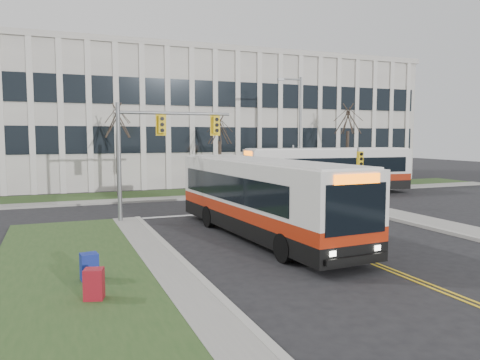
% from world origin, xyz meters
% --- Properties ---
extents(ground, '(120.00, 120.00, 0.00)m').
position_xyz_m(ground, '(0.00, 0.00, 0.00)').
color(ground, black).
rests_on(ground, ground).
extents(grass_verge, '(5.00, 26.00, 0.12)m').
position_xyz_m(grass_verge, '(-10.00, -5.00, 0.06)').
color(grass_verge, '#2C491F').
rests_on(grass_verge, ground).
extents(sidewalk_west, '(1.20, 26.00, 0.14)m').
position_xyz_m(sidewalk_west, '(-7.00, -5.00, 0.07)').
color(sidewalk_west, '#9E9B93').
rests_on(sidewalk_west, ground).
extents(sidewalk_cross, '(44.00, 1.60, 0.14)m').
position_xyz_m(sidewalk_cross, '(5.00, 15.20, 0.07)').
color(sidewalk_cross, '#9E9B93').
rests_on(sidewalk_cross, ground).
extents(building_lawn, '(44.00, 5.00, 0.12)m').
position_xyz_m(building_lawn, '(5.00, 18.00, 0.06)').
color(building_lawn, '#2C491F').
rests_on(building_lawn, ground).
extents(office_building, '(40.00, 16.00, 12.00)m').
position_xyz_m(office_building, '(5.00, 30.00, 6.00)').
color(office_building, silver).
rests_on(office_building, ground).
extents(mast_arm_signal, '(6.11, 0.38, 6.20)m').
position_xyz_m(mast_arm_signal, '(-5.62, 7.16, 4.26)').
color(mast_arm_signal, slate).
rests_on(mast_arm_signal, ground).
extents(signal_pole_near, '(0.34, 0.39, 3.80)m').
position_xyz_m(signal_pole_near, '(7.20, 6.90, 2.50)').
color(signal_pole_near, slate).
rests_on(signal_pole_near, ground).
extents(signal_pole_far, '(0.34, 0.39, 3.80)m').
position_xyz_m(signal_pole_far, '(7.20, 15.40, 2.50)').
color(signal_pole_far, slate).
rests_on(signal_pole_far, ground).
extents(streetlight, '(2.15, 0.25, 9.20)m').
position_xyz_m(streetlight, '(8.03, 16.20, 5.19)').
color(streetlight, slate).
rests_on(streetlight, ground).
extents(directory_sign, '(1.50, 0.12, 2.00)m').
position_xyz_m(directory_sign, '(2.50, 17.50, 1.17)').
color(directory_sign, slate).
rests_on(directory_sign, ground).
extents(tree_left, '(1.80, 1.80, 7.70)m').
position_xyz_m(tree_left, '(-6.00, 18.00, 5.51)').
color(tree_left, '#42352B').
rests_on(tree_left, ground).
extents(tree_mid, '(1.80, 1.80, 6.82)m').
position_xyz_m(tree_mid, '(2.00, 18.20, 4.88)').
color(tree_mid, '#42352B').
rests_on(tree_mid, ground).
extents(tree_right, '(1.80, 1.80, 8.25)m').
position_xyz_m(tree_right, '(14.00, 18.00, 5.91)').
color(tree_right, '#42352B').
rests_on(tree_right, ground).
extents(bus_main, '(3.58, 12.89, 3.40)m').
position_xyz_m(bus_main, '(-1.90, 1.40, 1.70)').
color(bus_main, silver).
rests_on(bus_main, ground).
extents(bus_cross, '(13.32, 3.97, 3.50)m').
position_xyz_m(bus_cross, '(9.50, 14.00, 1.75)').
color(bus_cross, silver).
rests_on(bus_cross, ground).
extents(newspaper_box_blue, '(0.55, 0.51, 0.95)m').
position_xyz_m(newspaper_box_blue, '(-9.50, -2.66, 0.47)').
color(newspaper_box_blue, navy).
rests_on(newspaper_box_blue, ground).
extents(newspaper_box_red, '(0.60, 0.57, 0.95)m').
position_xyz_m(newspaper_box_red, '(-9.50, -4.45, 0.47)').
color(newspaper_box_red, maroon).
rests_on(newspaper_box_red, ground).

